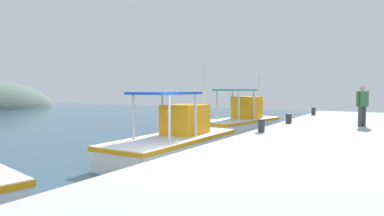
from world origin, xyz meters
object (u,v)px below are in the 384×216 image
Objects in this scene: fishing_boat_third at (176,140)px; fisherman_standing at (362,104)px; mooring_bollard_second at (261,126)px; mooring_bollard_fourth at (313,111)px; fishing_boat_fourth at (241,122)px; mooring_bollard_third at (289,118)px.

fishing_boat_third is 3.39× the size of fisherman_standing.
mooring_bollard_fourth is (9.29, -0.00, -0.00)m from mooring_bollard_second.
fishing_boat_fourth is 5.43m from mooring_bollard_fourth.
mooring_bollard_third is (5.70, -2.32, 0.42)m from fishing_boat_third.
fishing_boat_third is 11.55m from mooring_bollard_fourth.
mooring_bollard_second is 1.01× the size of mooring_bollard_fourth.
fishing_boat_fourth reaches higher than mooring_bollard_third.
fishing_boat_fourth is 12.03× the size of mooring_bollard_fourth.
fisherman_standing reaches higher than mooring_bollard_second.
fisherman_standing reaches higher than mooring_bollard_fourth.
fishing_boat_third is at bearing 138.87° from fisherman_standing.
fisherman_standing reaches higher than mooring_bollard_third.
fishing_boat_fourth is (6.59, 0.37, 0.05)m from fishing_boat_third.
mooring_bollard_third is (3.69, 0.00, -0.02)m from mooring_bollard_second.
fisherman_standing is 3.03m from mooring_bollard_third.
fishing_boat_fourth is at bearing 71.50° from mooring_bollard_third.
fishing_boat_fourth is 2.85m from mooring_bollard_third.
fishing_boat_fourth reaches higher than fisherman_standing.
fishing_boat_fourth reaches higher than fishing_boat_third.
fishing_boat_fourth is 3.24× the size of fisherman_standing.
mooring_bollard_second is (-4.00, 2.93, -0.70)m from fisherman_standing.
fishing_boat_third is 12.57× the size of mooring_bollard_fourth.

